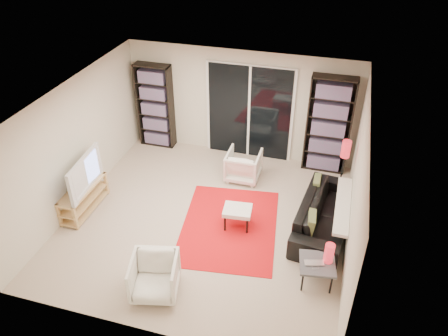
{
  "coord_description": "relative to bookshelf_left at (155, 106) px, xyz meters",
  "views": [
    {
      "loc": [
        2.02,
        -5.87,
        5.29
      ],
      "look_at": [
        0.25,
        0.3,
        1.0
      ],
      "focal_mm": 35.0,
      "sensor_mm": 36.0,
      "label": 1
    }
  ],
  "objects": [
    {
      "name": "armchair_back",
      "position": [
        2.28,
        -0.84,
        -0.66
      ],
      "size": [
        0.68,
        0.7,
        0.63
      ],
      "primitive_type": "imported",
      "rotation": [
        0.0,
        0.0,
        3.14
      ],
      "color": "white",
      "rests_on": "floor"
    },
    {
      "name": "wall_right",
      "position": [
        4.45,
        -2.33,
        0.22
      ],
      "size": [
        0.02,
        5.0,
        2.4
      ],
      "primitive_type": "cube",
      "color": "beige",
      "rests_on": "ground"
    },
    {
      "name": "armchair_front",
      "position": [
        1.73,
        -4.15,
        -0.65
      ],
      "size": [
        0.83,
        0.85,
        0.64
      ],
      "primitive_type": "imported",
      "rotation": [
        0.0,
        0.0,
        0.23
      ],
      "color": "white",
      "rests_on": "floor"
    },
    {
      "name": "sliding_door",
      "position": [
        2.15,
        0.13,
        0.07
      ],
      "size": [
        1.92,
        0.08,
        2.16
      ],
      "color": "white",
      "rests_on": "ground"
    },
    {
      "name": "side_table",
      "position": [
        4.04,
        -3.27,
        -0.62
      ],
      "size": [
        0.61,
        0.61,
        0.4
      ],
      "color": "#48484E",
      "rests_on": "floor"
    },
    {
      "name": "floor_lamp",
      "position": [
        4.24,
        -0.91,
        -0.04
      ],
      "size": [
        0.19,
        0.19,
        1.25
      ],
      "color": "black",
      "rests_on": "floor"
    },
    {
      "name": "tv_stand",
      "position": [
        -0.36,
        -2.68,
        -0.71
      ],
      "size": [
        0.38,
        1.19,
        0.5
      ],
      "color": "#E5B371",
      "rests_on": "floor"
    },
    {
      "name": "floor",
      "position": [
        1.95,
        -2.33,
        -0.98
      ],
      "size": [
        5.0,
        5.0,
        0.0
      ],
      "primitive_type": "plane",
      "color": "beige",
      "rests_on": "ground"
    },
    {
      "name": "rug",
      "position": [
        2.41,
        -2.41,
        -0.97
      ],
      "size": [
        1.96,
        2.47,
        0.01
      ],
      "primitive_type": "cube",
      "rotation": [
        0.0,
        0.0,
        0.13
      ],
      "color": "red",
      "rests_on": "floor"
    },
    {
      "name": "table_lamp",
      "position": [
        4.18,
        -3.19,
        -0.41
      ],
      "size": [
        0.15,
        0.15,
        0.33
      ],
      "primitive_type": "cylinder",
      "color": "red",
      "rests_on": "side_table"
    },
    {
      "name": "sofa",
      "position": [
        4.05,
        -1.95,
        -0.67
      ],
      "size": [
        1.06,
        2.19,
        0.62
      ],
      "primitive_type": "imported",
      "rotation": [
        0.0,
        0.0,
        1.46
      ],
      "color": "black",
      "rests_on": "floor"
    },
    {
      "name": "wall_front",
      "position": [
        1.95,
        -4.83,
        0.22
      ],
      "size": [
        5.0,
        0.02,
        2.4
      ],
      "primitive_type": "cube",
      "color": "beige",
      "rests_on": "ground"
    },
    {
      "name": "laptop",
      "position": [
        4.0,
        -3.35,
        -0.56
      ],
      "size": [
        0.34,
        0.26,
        0.02
      ],
      "primitive_type": "imported",
      "rotation": [
        0.0,
        0.0,
        0.28
      ],
      "color": "silver",
      "rests_on": "side_table"
    },
    {
      "name": "bookshelf_right",
      "position": [
        3.85,
        -0.0,
        0.07
      ],
      "size": [
        0.9,
        0.3,
        2.1
      ],
      "color": "black",
      "rests_on": "ground"
    },
    {
      "name": "wall_left",
      "position": [
        -0.55,
        -2.33,
        0.22
      ],
      "size": [
        0.02,
        5.0,
        2.4
      ],
      "primitive_type": "cube",
      "color": "beige",
      "rests_on": "ground"
    },
    {
      "name": "tv",
      "position": [
        -0.34,
        -2.68,
        -0.14
      ],
      "size": [
        0.25,
        1.17,
        0.67
      ],
      "primitive_type": "imported",
      "rotation": [
        0.0,
        0.0,
        1.65
      ],
      "color": "black",
      "rests_on": "tv_stand"
    },
    {
      "name": "ottoman",
      "position": [
        2.54,
        -2.35,
        -0.63
      ],
      "size": [
        0.53,
        0.45,
        0.4
      ],
      "color": "white",
      "rests_on": "floor"
    },
    {
      "name": "ceiling",
      "position": [
        1.95,
        -2.33,
        1.42
      ],
      "size": [
        5.0,
        5.0,
        0.02
      ],
      "primitive_type": "cube",
      "color": "white",
      "rests_on": "wall_back"
    },
    {
      "name": "bookshelf_left",
      "position": [
        0.0,
        0.0,
        0.0
      ],
      "size": [
        0.8,
        0.3,
        1.95
      ],
      "color": "black",
      "rests_on": "ground"
    },
    {
      "name": "wall_back",
      "position": [
        1.95,
        0.17,
        0.22
      ],
      "size": [
        5.0,
        0.02,
        2.4
      ],
      "primitive_type": "cube",
      "color": "beige",
      "rests_on": "ground"
    }
  ]
}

